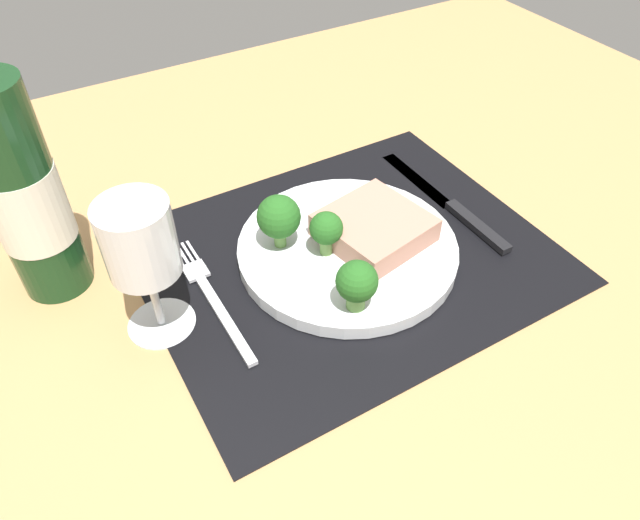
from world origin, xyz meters
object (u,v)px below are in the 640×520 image
fork (211,297)px  steak (374,228)px  knife (453,206)px  wine_bottle (23,192)px  plate (347,249)px  wine_glass (141,248)px

fork → steak: bearing=-8.0°
steak → knife: steak is taller
knife → wine_bottle: bearing=166.7°
plate → knife: size_ratio=1.05×
steak → knife: (12.35, 1.05, -2.70)cm
steak → fork: size_ratio=0.54×
wine_glass → steak: bearing=-3.5°
steak → wine_glass: 25.20cm
fork → knife: knife is taller
plate → fork: bearing=174.8°
fork → wine_bottle: bearing=137.8°
knife → wine_bottle: 46.77cm
wine_bottle → wine_glass: size_ratio=2.19×
knife → wine_glass: 37.79cm
fork → wine_glass: size_ratio=1.29×
plate → fork: size_ratio=1.26×
plate → wine_bottle: size_ratio=0.74×
wine_glass → wine_bottle: bearing=123.0°
fork → wine_glass: (-5.52, -0.45, 9.70)cm
plate → knife: 15.43cm
knife → fork: bearing=-179.9°
plate → fork: 15.67cm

